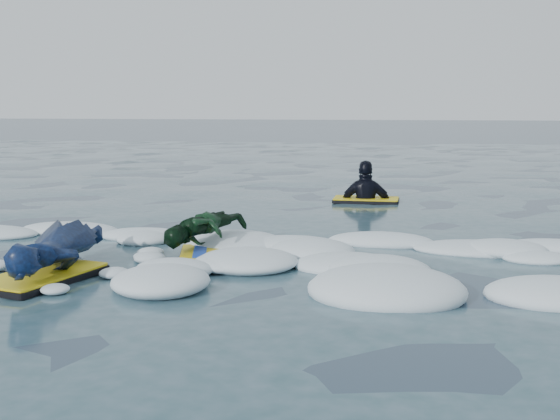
{
  "coord_description": "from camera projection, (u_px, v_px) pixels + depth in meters",
  "views": [
    {
      "loc": [
        2.42,
        -5.9,
        1.52
      ],
      "look_at": [
        1.17,
        1.6,
        0.36
      ],
      "focal_mm": 45.0,
      "sensor_mm": 36.0,
      "label": 1
    }
  ],
  "objects": [
    {
      "name": "ground",
      "position": [
        124.0,
        272.0,
        6.37
      ],
      "size": [
        120.0,
        120.0,
        0.0
      ],
      "primitive_type": "plane",
      "color": "#172539",
      "rests_on": "ground"
    },
    {
      "name": "foam_band",
      "position": [
        162.0,
        249.0,
        7.38
      ],
      "size": [
        12.0,
        3.1,
        0.3
      ],
      "primitive_type": null,
      "color": "white",
      "rests_on": "ground"
    },
    {
      "name": "prone_woman_unit",
      "position": [
        54.0,
        251.0,
        6.2
      ],
      "size": [
        0.87,
        1.72,
        0.43
      ],
      "rotation": [
        0.0,
        0.0,
        1.31
      ],
      "color": "black",
      "rests_on": "ground"
    },
    {
      "name": "prone_child_unit",
      "position": [
        205.0,
        233.0,
        7.17
      ],
      "size": [
        0.91,
        1.18,
        0.41
      ],
      "rotation": [
        0.0,
        0.0,
        1.81
      ],
      "color": "black",
      "rests_on": "ground"
    },
    {
      "name": "waiting_rider_unit",
      "position": [
        366.0,
        208.0,
        10.83
      ],
      "size": [
        1.02,
        0.58,
        1.5
      ],
      "rotation": [
        0.0,
        0.0,
        -0.03
      ],
      "color": "black",
      "rests_on": "ground"
    }
  ]
}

